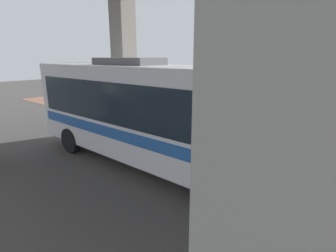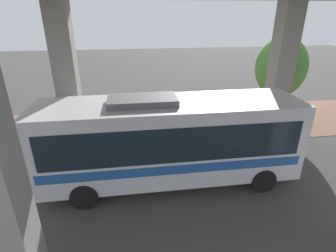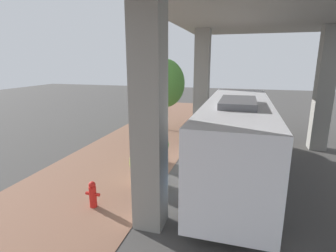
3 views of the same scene
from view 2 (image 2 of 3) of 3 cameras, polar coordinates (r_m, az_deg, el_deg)
ground_plane at (r=13.91m, az=1.85°, el=-4.47°), size 80.00×80.00×0.00m
sidewalk_strip at (r=16.58m, az=0.08°, el=0.41°), size 6.00×40.00×0.02m
overpass at (r=8.36m, az=7.63°, el=23.94°), size 9.40×17.79×7.63m
bus at (r=10.30m, az=0.32°, el=-2.54°), size 2.72×10.05×3.71m
fire_hydrant at (r=15.33m, az=-16.39°, el=-0.62°), size 0.53×0.26×1.00m
planter_front at (r=13.89m, az=-8.47°, el=-0.81°), size 1.36×1.36×1.74m
planter_middle at (r=14.42m, az=1.10°, el=0.38°), size 1.38×1.38×1.71m
street_tree_near at (r=17.37m, az=23.36°, el=11.69°), size 2.97×2.97×5.30m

